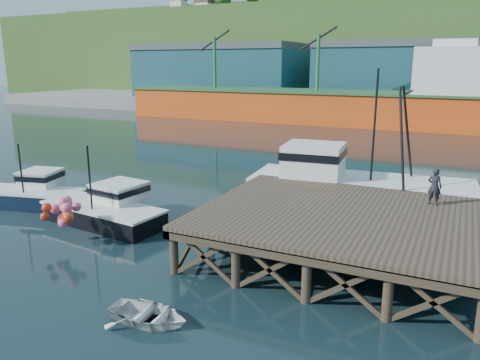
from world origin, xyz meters
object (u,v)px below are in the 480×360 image
Objects in this scene: boat_navy at (34,193)px; dockworker at (435,187)px; boat_black at (107,208)px; trawler at (355,186)px; dinghy at (148,314)px.

boat_navy is 22.84m from dockworker.
boat_black is 0.58× the size of trawler.
boat_navy is at bearing -178.74° from boat_black.
boat_black reaches higher than boat_navy.
boat_black is (6.30, -0.59, 0.02)m from boat_navy.
dinghy is (14.48, -8.00, -0.49)m from boat_navy.
trawler is (18.16, 6.82, 0.90)m from boat_navy.
trawler reaches higher than boat_navy.
boat_navy is 16.55m from dinghy.
boat_navy is 6.33m from boat_black.
dinghy is at bearing -42.72° from boat_navy.
trawler is 7.37× the size of dockworker.
trawler is at bearing -30.15° from dockworker.
boat_black reaches higher than dinghy.
boat_black is 2.51× the size of dinghy.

